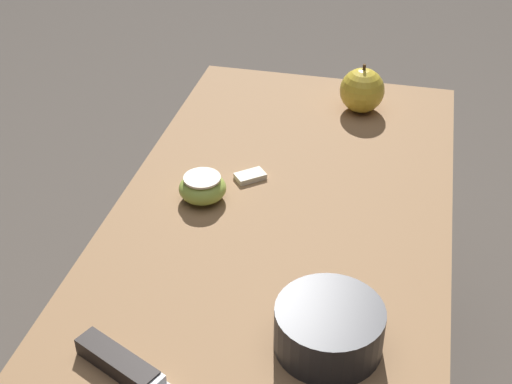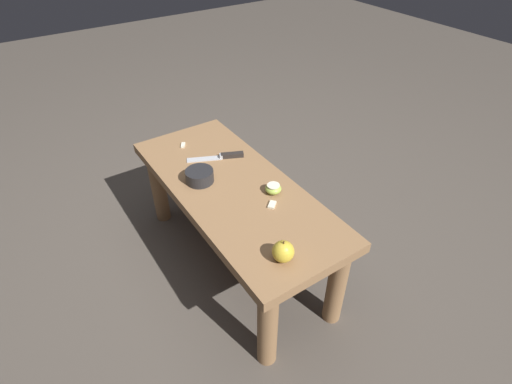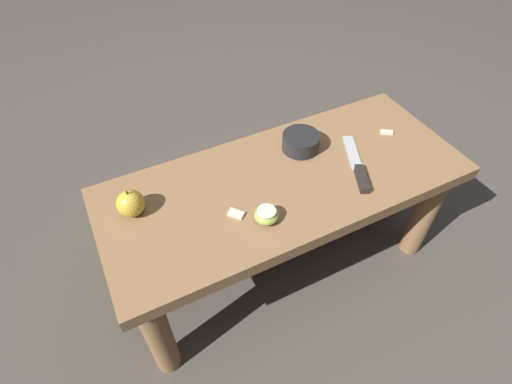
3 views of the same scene
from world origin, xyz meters
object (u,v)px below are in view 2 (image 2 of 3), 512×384
object	(u,v)px
wooden_bench	(234,202)
bowl	(200,176)
knife	(224,156)
apple_cut	(273,188)
apple_whole	(283,252)

from	to	relation	value
wooden_bench	bowl	world-z (taller)	bowl
knife	apple_cut	xyz separation A→B (m)	(0.31, 0.03, 0.01)
wooden_bench	knife	distance (m)	0.23
wooden_bench	bowl	bearing A→B (deg)	-137.88
bowl	apple_whole	bearing A→B (deg)	2.64
apple_whole	bowl	distance (m)	0.52
apple_whole	bowl	xyz separation A→B (m)	(-0.51, -0.02, -0.01)
apple_cut	bowl	bearing A→B (deg)	-137.87
apple_whole	apple_cut	xyz separation A→B (m)	(-0.29, 0.18, -0.02)
apple_cut	apple_whole	bearing A→B (deg)	-30.72
knife	apple_cut	world-z (taller)	apple_cut
bowl	wooden_bench	bearing A→B (deg)	42.12
apple_cut	bowl	distance (m)	0.30
apple_whole	apple_cut	world-z (taller)	apple_whole
bowl	knife	bearing A→B (deg)	119.65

